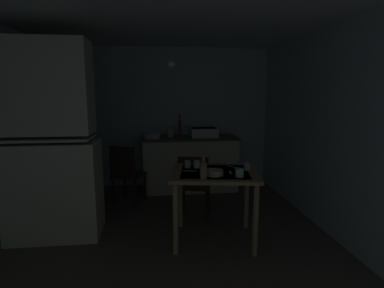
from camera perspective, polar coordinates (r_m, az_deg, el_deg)
name	(u,v)px	position (r m, az deg, el deg)	size (l,w,h in m)	color
ground_plane	(171,236)	(3.66, -3.84, -16.71)	(5.09, 5.09, 0.00)	brown
wall_back	(164,118)	(5.39, -5.14, 4.88)	(3.70, 0.10, 2.36)	silver
wall_right	(332,131)	(3.87, 24.48, 2.19)	(0.10, 4.19, 2.36)	silver
ceiling_slab	(169,13)	(3.38, -4.34, 23.10)	(3.70, 4.19, 0.10)	silver
hutch_cabinet	(52,148)	(3.70, -24.56, -0.69)	(0.98, 0.54, 2.17)	beige
counter_cabinet	(190,163)	(5.17, -0.40, -3.56)	(1.56, 0.64, 0.89)	beige
sink_basin	(204,132)	(5.11, 2.21, 2.20)	(0.44, 0.34, 0.15)	silver
hand_pump	(180,127)	(5.10, -2.24, 3.21)	(0.05, 0.27, 0.39)	maroon
mixing_bowl_counter	(152,136)	(5.00, -7.45, 1.49)	(0.27, 0.27, 0.07)	white
stoneware_crock	(171,133)	(5.08, -3.97, 2.07)	(0.10, 0.10, 0.14)	beige
dining_table	(215,182)	(3.36, 4.19, -7.10)	(1.02, 0.90, 0.78)	#A87F56
chair_far_side	(194,184)	(3.98, 0.41, -7.48)	(0.49, 0.49, 0.84)	#332119
chair_by_counter	(127,173)	(4.52, -11.99, -5.35)	(0.52, 0.52, 0.89)	#331F1C
serving_bowl_wide	(214,173)	(3.18, 4.11, -5.30)	(0.19, 0.19, 0.05)	beige
mug_dark	(188,164)	(3.47, -0.82, -3.76)	(0.07, 0.07, 0.08)	#ADD1C1
teacup_cream	(197,164)	(3.47, 0.97, -3.75)	(0.08, 0.08, 0.08)	white
mug_tall	(239,173)	(3.14, 8.78, -5.27)	(0.09, 0.09, 0.09)	#ADD1C1
teacup_mint	(247,167)	(3.42, 10.11, -4.14)	(0.07, 0.07, 0.08)	#9EB2C6
glass_bottle	(203,170)	(3.02, 2.14, -4.82)	(0.07, 0.07, 0.23)	olive
table_knife	(209,170)	(3.38, 3.18, -4.81)	(0.21, 0.02, 0.01)	silver
teaspoon_near_bowl	(231,167)	(3.55, 7.32, -4.17)	(0.13, 0.02, 0.01)	beige
teaspoon_by_cup	(190,171)	(3.33, -0.41, -4.99)	(0.14, 0.02, 0.01)	beige
serving_spoon	(231,173)	(3.29, 7.18, -5.28)	(0.14, 0.02, 0.01)	beige
pendant_bulb	(171,64)	(3.65, -3.82, 14.48)	(0.08, 0.08, 0.08)	#F9EFCC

